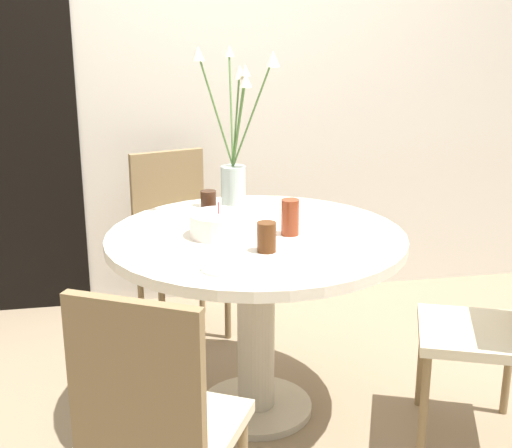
# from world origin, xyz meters

# --- Properties ---
(ground_plane) EXTENTS (16.00, 16.00, 0.00)m
(ground_plane) POSITION_xyz_m (0.00, 0.00, 0.00)
(ground_plane) COLOR #89755B
(wall_back) EXTENTS (8.00, 0.05, 2.60)m
(wall_back) POSITION_xyz_m (0.00, 1.27, 1.30)
(wall_back) COLOR silver
(wall_back) RESTS_ON ground_plane
(dining_table) EXTENTS (1.15, 1.15, 0.76)m
(dining_table) POSITION_xyz_m (0.00, 0.00, 0.61)
(dining_table) COLOR silver
(dining_table) RESTS_ON ground_plane
(chair_far_back) EXTENTS (0.49, 0.49, 0.90)m
(chair_far_back) POSITION_xyz_m (-0.25, 0.88, 0.51)
(chair_far_back) COLOR beige
(chair_far_back) RESTS_ON ground_plane
(chair_near_front) EXTENTS (0.54, 0.54, 0.90)m
(chair_near_front) POSITION_xyz_m (-0.43, -0.80, 0.51)
(chair_near_front) COLOR beige
(chair_near_front) RESTS_ON ground_plane
(chair_left_flank) EXTENTS (0.52, 0.52, 0.90)m
(chair_left_flank) POSITION_xyz_m (0.85, -0.33, 0.51)
(chair_left_flank) COLOR beige
(chair_left_flank) RESTS_ON ground_plane
(birthday_cake) EXTENTS (0.22, 0.22, 0.13)m
(birthday_cake) POSITION_xyz_m (-0.14, 0.01, 0.81)
(birthday_cake) COLOR white
(birthday_cake) RESTS_ON dining_table
(flower_vase) EXTENTS (0.34, 0.32, 0.68)m
(flower_vase) POSITION_xyz_m (-0.03, 0.34, 1.01)
(flower_vase) COLOR #B2C6C1
(flower_vase) RESTS_ON dining_table
(side_plate) EXTENTS (0.17, 0.17, 0.01)m
(side_plate) POSITION_xyz_m (-0.17, -0.35, 0.77)
(side_plate) COLOR white
(side_plate) RESTS_ON dining_table
(drink_glass_0) EXTENTS (0.06, 0.06, 0.12)m
(drink_glass_0) POSITION_xyz_m (-0.16, 0.21, 0.83)
(drink_glass_0) COLOR #33190C
(drink_glass_0) RESTS_ON dining_table
(drink_glass_1) EXTENTS (0.07, 0.07, 0.14)m
(drink_glass_1) POSITION_xyz_m (0.13, -0.03, 0.83)
(drink_glass_1) COLOR maroon
(drink_glass_1) RESTS_ON dining_table
(drink_glass_2) EXTENTS (0.07, 0.07, 0.11)m
(drink_glass_2) POSITION_xyz_m (0.00, -0.20, 0.82)
(drink_glass_2) COLOR #51280F
(drink_glass_2) RESTS_ON dining_table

